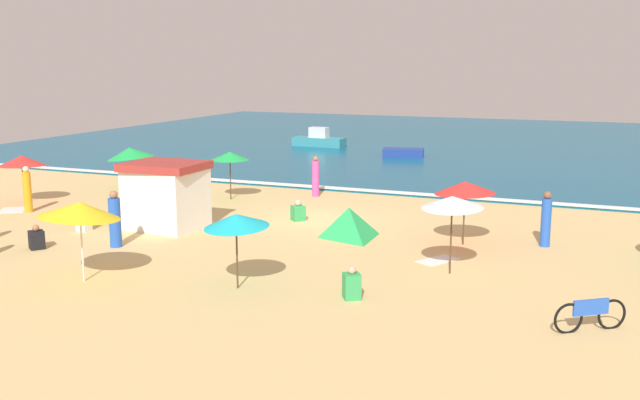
{
  "coord_description": "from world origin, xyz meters",
  "views": [
    {
      "loc": [
        10.42,
        -24.84,
        5.97
      ],
      "look_at": [
        0.22,
        -0.02,
        0.8
      ],
      "focal_mm": 41.02,
      "sensor_mm": 36.0,
      "label": 1
    }
  ],
  "objects_px": {
    "beachgoer_6": "(27,190)",
    "beach_umbrella_9": "(80,210)",
    "beachgoer_9": "(84,221)",
    "small_boat_0": "(403,153)",
    "small_boat_1": "(319,140)",
    "beachgoer_11": "(37,239)",
    "beach_umbrella_1": "(22,161)",
    "beach_umbrella_2": "(230,156)",
    "beach_umbrella_6": "(236,221)",
    "beachgoer_12": "(546,220)",
    "parked_bicycle": "(590,314)",
    "beach_umbrella_5": "(452,202)",
    "beach_umbrella_7": "(130,153)",
    "beachgoer_10": "(298,212)",
    "beach_umbrella_4": "(465,188)",
    "lifeguard_cabana": "(166,195)",
    "beachgoer_4": "(352,285)",
    "beachgoer_2": "(115,221)",
    "beach_tent": "(349,222)",
    "beachgoer_7": "(316,177)"
  },
  "relations": [
    {
      "from": "lifeguard_cabana",
      "to": "beachgoer_9",
      "type": "bearing_deg",
      "value": -148.49
    },
    {
      "from": "beach_umbrella_2",
      "to": "beachgoer_10",
      "type": "bearing_deg",
      "value": -31.9
    },
    {
      "from": "beach_umbrella_1",
      "to": "beachgoer_11",
      "type": "distance_m",
      "value": 8.49
    },
    {
      "from": "beachgoer_12",
      "to": "beach_umbrella_5",
      "type": "bearing_deg",
      "value": -117.28
    },
    {
      "from": "beachgoer_11",
      "to": "beach_umbrella_1",
      "type": "bearing_deg",
      "value": 136.54
    },
    {
      "from": "beach_umbrella_7",
      "to": "beach_umbrella_1",
      "type": "bearing_deg",
      "value": -115.14
    },
    {
      "from": "beachgoer_9",
      "to": "small_boat_0",
      "type": "height_order",
      "value": "beachgoer_9"
    },
    {
      "from": "beachgoer_11",
      "to": "beachgoer_7",
      "type": "bearing_deg",
      "value": 68.19
    },
    {
      "from": "beach_umbrella_2",
      "to": "parked_bicycle",
      "type": "relative_size",
      "value": 1.39
    },
    {
      "from": "beach_umbrella_9",
      "to": "parked_bicycle",
      "type": "height_order",
      "value": "beach_umbrella_9"
    },
    {
      "from": "beach_umbrella_6",
      "to": "beach_tent",
      "type": "height_order",
      "value": "beach_umbrella_6"
    },
    {
      "from": "beach_umbrella_6",
      "to": "beach_tent",
      "type": "bearing_deg",
      "value": 83.87
    },
    {
      "from": "beachgoer_6",
      "to": "small_boat_1",
      "type": "distance_m",
      "value": 24.45
    },
    {
      "from": "beach_umbrella_4",
      "to": "beach_umbrella_7",
      "type": "height_order",
      "value": "beach_umbrella_4"
    },
    {
      "from": "beach_umbrella_1",
      "to": "small_boat_1",
      "type": "relative_size",
      "value": 0.74
    },
    {
      "from": "small_boat_1",
      "to": "beachgoer_11",
      "type": "bearing_deg",
      "value": -85.91
    },
    {
      "from": "lifeguard_cabana",
      "to": "parked_bicycle",
      "type": "height_order",
      "value": "lifeguard_cabana"
    },
    {
      "from": "beach_umbrella_6",
      "to": "small_boat_0",
      "type": "distance_m",
      "value": 27.04
    },
    {
      "from": "beach_umbrella_7",
      "to": "beachgoer_12",
      "type": "height_order",
      "value": "beach_umbrella_7"
    },
    {
      "from": "beach_umbrella_9",
      "to": "small_boat_0",
      "type": "relative_size",
      "value": 1.15
    },
    {
      "from": "small_boat_0",
      "to": "beachgoer_4",
      "type": "bearing_deg",
      "value": -76.8
    },
    {
      "from": "beachgoer_6",
      "to": "beach_umbrella_1",
      "type": "bearing_deg",
      "value": 138.17
    },
    {
      "from": "beach_tent",
      "to": "beachgoer_4",
      "type": "distance_m",
      "value": 6.72
    },
    {
      "from": "parked_bicycle",
      "to": "beachgoer_2",
      "type": "distance_m",
      "value": 14.7
    },
    {
      "from": "beachgoer_2",
      "to": "beachgoer_6",
      "type": "xyz_separation_m",
      "value": [
        -6.7,
        3.18,
        0.02
      ]
    },
    {
      "from": "beach_umbrella_5",
      "to": "beach_umbrella_2",
      "type": "bearing_deg",
      "value": 146.33
    },
    {
      "from": "beach_umbrella_6",
      "to": "beachgoer_12",
      "type": "distance_m",
      "value": 10.52
    },
    {
      "from": "beach_umbrella_6",
      "to": "beachgoer_6",
      "type": "distance_m",
      "value": 13.67
    },
    {
      "from": "lifeguard_cabana",
      "to": "beachgoer_6",
      "type": "xyz_separation_m",
      "value": [
        -6.7,
        0.29,
        -0.33
      ]
    },
    {
      "from": "beachgoer_4",
      "to": "small_boat_0",
      "type": "distance_m",
      "value": 27.2
    },
    {
      "from": "beachgoer_4",
      "to": "beachgoer_9",
      "type": "relative_size",
      "value": 1.01
    },
    {
      "from": "beach_umbrella_7",
      "to": "small_boat_0",
      "type": "height_order",
      "value": "beach_umbrella_7"
    },
    {
      "from": "beachgoer_6",
      "to": "beach_umbrella_9",
      "type": "bearing_deg",
      "value": -38.59
    },
    {
      "from": "beach_umbrella_2",
      "to": "beach_umbrella_9",
      "type": "height_order",
      "value": "beach_umbrella_9"
    },
    {
      "from": "beach_umbrella_4",
      "to": "small_boat_0",
      "type": "bearing_deg",
      "value": 111.19
    },
    {
      "from": "beach_umbrella_5",
      "to": "beachgoer_6",
      "type": "relative_size",
      "value": 1.24
    },
    {
      "from": "beach_umbrella_7",
      "to": "beachgoer_10",
      "type": "distance_m",
      "value": 10.58
    },
    {
      "from": "beach_umbrella_4",
      "to": "beachgoer_11",
      "type": "height_order",
      "value": "beach_umbrella_4"
    },
    {
      "from": "parked_bicycle",
      "to": "beachgoer_4",
      "type": "height_order",
      "value": "beachgoer_4"
    },
    {
      "from": "beachgoer_12",
      "to": "lifeguard_cabana",
      "type": "bearing_deg",
      "value": -169.23
    },
    {
      "from": "beachgoer_4",
      "to": "beachgoer_10",
      "type": "height_order",
      "value": "beachgoer_4"
    },
    {
      "from": "beach_umbrella_1",
      "to": "small_boat_0",
      "type": "distance_m",
      "value": 22.72
    },
    {
      "from": "beach_umbrella_9",
      "to": "beachgoer_10",
      "type": "relative_size",
      "value": 3.9
    },
    {
      "from": "beach_umbrella_4",
      "to": "beach_umbrella_9",
      "type": "relative_size",
      "value": 0.7
    },
    {
      "from": "beach_umbrella_1",
      "to": "beachgoer_12",
      "type": "height_order",
      "value": "beach_umbrella_1"
    },
    {
      "from": "beach_umbrella_1",
      "to": "beach_tent",
      "type": "bearing_deg",
      "value": -1.19
    },
    {
      "from": "small_boat_0",
      "to": "beachgoer_12",
      "type": "bearing_deg",
      "value": -61.89
    },
    {
      "from": "beach_umbrella_2",
      "to": "beachgoer_2",
      "type": "bearing_deg",
      "value": -86.17
    },
    {
      "from": "beach_umbrella_5",
      "to": "parked_bicycle",
      "type": "bearing_deg",
      "value": -39.72
    },
    {
      "from": "beach_umbrella_9",
      "to": "beach_umbrella_1",
      "type": "bearing_deg",
      "value": 140.88
    }
  ]
}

